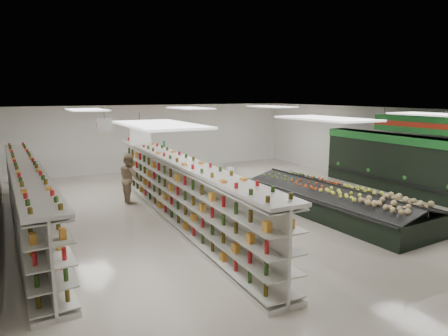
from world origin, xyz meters
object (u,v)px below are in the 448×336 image
gondola_left (29,201)px  shopper_main (229,192)px  gondola_center (179,193)px  shopper_background (130,178)px  soda_endcap (153,161)px  produce_island (333,200)px

gondola_left → shopper_main: size_ratio=6.67×
gondola_center → shopper_background: 2.97m
gondola_center → shopper_background: size_ratio=6.50×
gondola_left → shopper_background: 3.61m
soda_endcap → shopper_main: (0.12, -6.95, 0.07)m
gondola_left → soda_endcap: 7.57m
gondola_center → shopper_main: (1.49, -0.29, -0.08)m
gondola_center → shopper_main: gondola_center is taller
gondola_center → shopper_background: (-0.69, 2.88, -0.03)m
gondola_left → gondola_center: 4.10m
shopper_main → shopper_background: (-2.18, 3.17, 0.06)m
gondola_center → produce_island: 4.85m
gondola_center → shopper_background: gondola_center is taller
gondola_left → shopper_main: gondola_left is taller
gondola_center → produce_island: gondola_center is taller
produce_island → shopper_main: bearing=159.8°
produce_island → shopper_background: shopper_background is taller
gondola_center → soda_endcap: 6.80m
soda_endcap → shopper_background: (-2.06, -3.78, 0.12)m
gondola_center → soda_endcap: size_ratio=7.40×
gondola_center → shopper_main: bearing=-9.3°
produce_island → soda_endcap: bearing=111.8°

